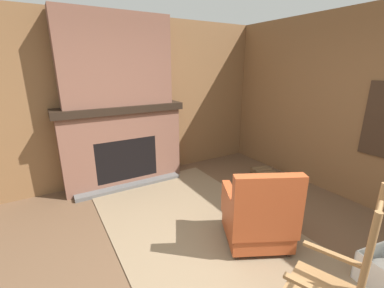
# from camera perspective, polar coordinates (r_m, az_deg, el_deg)

# --- Properties ---
(ground_plane) EXTENTS (14.00, 14.00, 0.00)m
(ground_plane) POSITION_cam_1_polar(r_m,az_deg,el_deg) (2.67, 3.43, -28.37)
(ground_plane) COLOR brown
(wood_panel_wall_left) EXTENTS (0.06, 5.93, 2.66)m
(wood_panel_wall_left) POSITION_cam_1_polar(r_m,az_deg,el_deg) (4.40, -16.51, 8.91)
(wood_panel_wall_left) COLOR brown
(wood_panel_wall_left) RESTS_ON ground
(wood_panel_wall_back) EXTENTS (5.93, 0.09, 2.66)m
(wood_panel_wall_back) POSITION_cam_1_polar(r_m,az_deg,el_deg) (4.11, 36.92, 5.64)
(wood_panel_wall_back) COLOR brown
(wood_panel_wall_back) RESTS_ON ground
(fireplace_hearth) EXTENTS (0.57, 1.98, 1.31)m
(fireplace_hearth) POSITION_cam_1_polar(r_m,az_deg,el_deg) (4.33, -15.00, -0.36)
(fireplace_hearth) COLOR brown
(fireplace_hearth) RESTS_ON ground
(chimney_breast) EXTENTS (0.32, 1.66, 1.33)m
(chimney_breast) POSITION_cam_1_polar(r_m,az_deg,el_deg) (4.16, -16.50, 17.41)
(chimney_breast) COLOR brown
(chimney_breast) RESTS_ON fireplace_hearth
(area_rug) EXTENTS (3.47, 1.96, 0.01)m
(area_rug) POSITION_cam_1_polar(r_m,az_deg,el_deg) (3.24, 2.23, -18.84)
(area_rug) COLOR #7A664C
(area_rug) RESTS_ON ground
(armchair) EXTENTS (0.89, 0.90, 0.93)m
(armchair) POSITION_cam_1_polar(r_m,az_deg,el_deg) (2.95, 14.53, -15.38)
(armchair) COLOR #A84723
(armchair) RESTS_ON ground
(firewood_stack) EXTENTS (0.42, 0.40, 0.12)m
(firewood_stack) POSITION_cam_1_polar(r_m,az_deg,el_deg) (4.86, 15.48, -5.94)
(firewood_stack) COLOR brown
(firewood_stack) RESTS_ON ground
(oil_lamp_vase) EXTENTS (0.12, 0.12, 0.25)m
(oil_lamp_vase) POSITION_cam_1_polar(r_m,az_deg,el_deg) (4.15, -21.10, 8.96)
(oil_lamp_vase) COLOR #B24C42
(oil_lamp_vase) RESTS_ON fireplace_hearth
(storage_case) EXTENTS (0.15, 0.23, 0.13)m
(storage_case) POSITION_cam_1_polar(r_m,az_deg,el_deg) (4.30, -12.59, 9.57)
(storage_case) COLOR black
(storage_case) RESTS_ON fireplace_hearth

